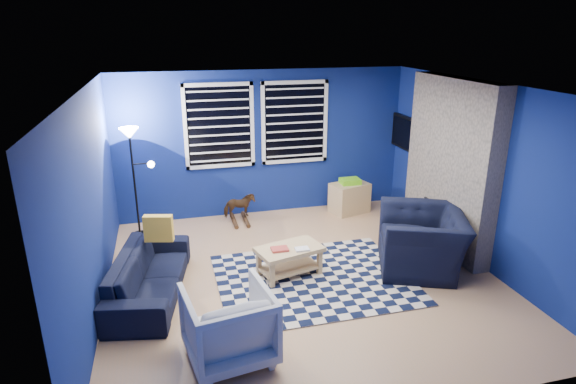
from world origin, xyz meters
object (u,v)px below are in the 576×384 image
at_px(sofa, 149,275).
at_px(rocking_horse, 239,206).
at_px(armchair_bent, 229,325).
at_px(coffee_table, 289,255).
at_px(cabinet, 349,197).
at_px(armchair_big, 422,240).
at_px(floor_lamp, 132,148).
at_px(tv, 407,134).

bearing_deg(sofa, rocking_horse, -24.23).
relative_size(sofa, armchair_bent, 2.24).
xyz_separation_m(coffee_table, cabinet, (1.63, 1.99, -0.02)).
height_order(sofa, coffee_table, sofa).
xyz_separation_m(armchair_big, cabinet, (-0.18, 2.21, -0.12)).
distance_m(coffee_table, floor_lamp, 2.95).
xyz_separation_m(sofa, armchair_bent, (0.79, -1.44, 0.11)).
distance_m(rocking_horse, cabinet, 1.98).
bearing_deg(tv, armchair_big, -110.57).
bearing_deg(cabinet, floor_lamp, 165.56).
distance_m(sofa, coffee_table, 1.79).
relative_size(armchair_big, rocking_horse, 2.40).
bearing_deg(sofa, cabinet, -48.40).
bearing_deg(armchair_big, floor_lamp, -97.61).
bearing_deg(tv, floor_lamp, -179.91).
bearing_deg(armchair_big, rocking_horse, -114.29).
bearing_deg(rocking_horse, floor_lamp, 88.94).
relative_size(armchair_bent, coffee_table, 0.89).
height_order(armchair_bent, floor_lamp, floor_lamp).
distance_m(armchair_bent, coffee_table, 1.80).
xyz_separation_m(armchair_bent, coffee_table, (1.01, 1.49, -0.09)).
bearing_deg(coffee_table, sofa, -178.46).
relative_size(rocking_horse, cabinet, 0.70).
xyz_separation_m(tv, sofa, (-4.40, -1.94, -1.12)).
distance_m(coffee_table, cabinet, 2.57).
xyz_separation_m(tv, armchair_bent, (-3.62, -3.38, -1.02)).
bearing_deg(armchair_big, armchair_bent, -44.26).
xyz_separation_m(sofa, armchair_big, (3.61, -0.18, 0.13)).
xyz_separation_m(sofa, cabinet, (3.42, 2.03, 0.00)).
distance_m(armchair_big, coffee_table, 1.83).
relative_size(tv, floor_lamp, 0.58).
distance_m(armchair_bent, floor_lamp, 3.66).
xyz_separation_m(rocking_horse, cabinet, (1.98, -0.02, -0.01)).
bearing_deg(armchair_big, tv, -178.98).
bearing_deg(coffee_table, armchair_big, -7.13).
relative_size(armchair_bent, cabinet, 1.14).
height_order(sofa, floor_lamp, floor_lamp).
relative_size(tv, cabinet, 1.36).
xyz_separation_m(tv, coffee_table, (-2.61, -1.89, -1.10)).
height_order(tv, armchair_bent, tv).
bearing_deg(floor_lamp, sofa, -84.84).
xyz_separation_m(armchair_bent, cabinet, (2.64, 3.48, -0.11)).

